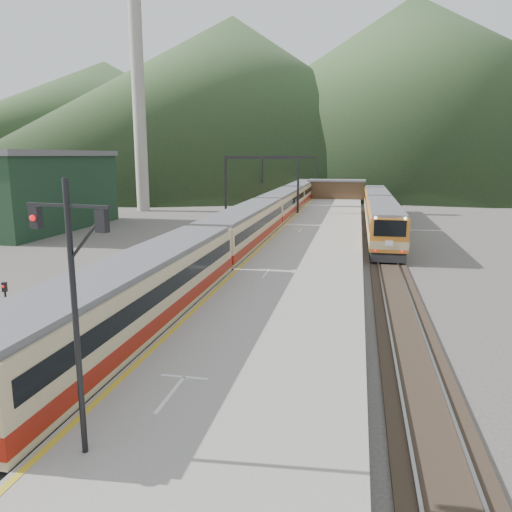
# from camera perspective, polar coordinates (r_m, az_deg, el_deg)

# --- Properties ---
(track_main) EXTENTS (2.60, 200.00, 0.23)m
(track_main) POSITION_cam_1_polar(r_m,az_deg,el_deg) (48.62, 0.56, 1.97)
(track_main) COLOR black
(track_main) RESTS_ON ground
(track_far) EXTENTS (2.60, 200.00, 0.23)m
(track_far) POSITION_cam_1_polar(r_m,az_deg,el_deg) (49.80, -5.10, 2.15)
(track_far) COLOR black
(track_far) RESTS_ON ground
(track_second) EXTENTS (2.60, 200.00, 0.23)m
(track_second) POSITION_cam_1_polar(r_m,az_deg,el_deg) (47.82, 14.22, 1.46)
(track_second) COLOR black
(track_second) RESTS_ON ground
(platform) EXTENTS (8.00, 100.00, 1.00)m
(platform) POSITION_cam_1_polar(r_m,az_deg,el_deg) (45.85, 6.97, 1.86)
(platform) COLOR gray
(platform) RESTS_ON ground
(gantry_near) EXTENTS (9.55, 0.25, 8.00)m
(gantry_near) POSITION_cam_1_polar(r_m,az_deg,el_deg) (63.28, 0.61, 9.18)
(gantry_near) COLOR black
(gantry_near) RESTS_ON ground
(gantry_far) EXTENTS (9.55, 0.25, 8.00)m
(gantry_far) POSITION_cam_1_polar(r_m,az_deg,el_deg) (87.94, 3.73, 9.79)
(gantry_far) COLOR black
(gantry_far) RESTS_ON ground
(warehouse) EXTENTS (14.50, 20.50, 8.60)m
(warehouse) POSITION_cam_1_polar(r_m,az_deg,el_deg) (61.64, -25.73, 6.83)
(warehouse) COLOR #163120
(warehouse) RESTS_ON ground
(smokestack) EXTENTS (1.80, 1.80, 30.00)m
(smokestack) POSITION_cam_1_polar(r_m,az_deg,el_deg) (76.08, -13.23, 16.37)
(smokestack) COLOR #9E998E
(smokestack) RESTS_ON ground
(station_shed) EXTENTS (9.40, 4.40, 3.10)m
(station_shed) POSITION_cam_1_polar(r_m,az_deg,el_deg) (85.34, 9.20, 7.59)
(station_shed) COLOR #4D3521
(station_shed) RESTS_ON platform
(hill_a) EXTENTS (180.00, 180.00, 60.00)m
(hill_a) POSITION_cam_1_polar(r_m,az_deg,el_deg) (204.29, -2.61, 17.57)
(hill_a) COLOR #29441F
(hill_a) RESTS_ON ground
(hill_b) EXTENTS (220.00, 220.00, 75.00)m
(hill_b) POSITION_cam_1_polar(r_m,az_deg,el_deg) (239.83, 17.26, 17.98)
(hill_b) COLOR #29441F
(hill_b) RESTS_ON ground
(hill_d) EXTENTS (200.00, 200.00, 55.00)m
(hill_d) POSITION_cam_1_polar(r_m,az_deg,el_deg) (279.46, -16.64, 14.95)
(hill_d) COLOR #29441F
(hill_d) RESTS_ON ground
(main_train) EXTENTS (3.07, 84.16, 3.75)m
(main_train) POSITION_cam_1_polar(r_m,az_deg,el_deg) (52.02, 1.36, 4.85)
(main_train) COLOR tan
(main_train) RESTS_ON track_main
(second_train) EXTENTS (2.82, 38.38, 3.44)m
(second_train) POSITION_cam_1_polar(r_m,az_deg,el_deg) (56.86, 13.90, 4.93)
(second_train) COLOR orange
(second_train) RESTS_ON track_second
(signal_mast) EXTENTS (2.19, 0.49, 6.57)m
(signal_mast) POSITION_cam_1_polar(r_m,az_deg,el_deg) (12.06, -20.14, -3.82)
(signal_mast) COLOR black
(signal_mast) RESTS_ON platform
(short_signal_b) EXTENTS (0.24, 0.19, 2.27)m
(short_signal_b) POSITION_cam_1_polar(r_m,az_deg,el_deg) (41.42, -4.88, 2.23)
(short_signal_b) COLOR black
(short_signal_b) RESTS_ON ground
(short_signal_c) EXTENTS (0.26, 0.23, 2.27)m
(short_signal_c) POSITION_cam_1_polar(r_m,az_deg,el_deg) (26.15, -26.69, -4.42)
(short_signal_c) COLOR black
(short_signal_c) RESTS_ON ground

